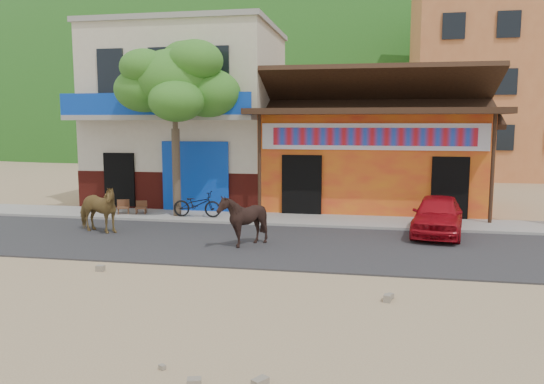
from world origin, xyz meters
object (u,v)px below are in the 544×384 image
at_px(scooter, 197,204).
at_px(cafe_chair_right, 141,202).
at_px(tree, 175,129).
at_px(cafe_chair_left, 123,201).
at_px(red_car, 438,215).
at_px(cow_tan, 97,209).
at_px(cow_dark, 243,220).

xyz_separation_m(scooter, cafe_chair_right, (-2.18, 0.29, -0.03)).
relative_size(tree, cafe_chair_left, 6.57).
xyz_separation_m(red_car, scooter, (-7.78, 1.00, -0.06)).
bearing_deg(tree, cow_tan, -117.80).
relative_size(cow_dark, cafe_chair_left, 1.56).
height_order(cow_dark, cafe_chair_right, cow_dark).
xyz_separation_m(cow_tan, scooter, (2.25, 2.64, -0.19)).
bearing_deg(tree, scooter, -11.87).
height_order(tree, cafe_chair_right, tree).
xyz_separation_m(tree, cow_tan, (-1.48, -2.80, -2.37)).
relative_size(cow_tan, cow_dark, 1.18).
height_order(cow_dark, cafe_chair_left, cow_dark).
distance_m(red_car, cafe_chair_left, 10.62).
bearing_deg(cow_tan, cafe_chair_left, 26.78).
distance_m(tree, cafe_chair_left, 3.24).
height_order(cow_tan, red_car, cow_tan).
bearing_deg(red_car, cow_dark, -144.32).
bearing_deg(cafe_chair_left, tree, -23.76).
xyz_separation_m(tree, cafe_chair_left, (-2.00, -0.03, -2.54)).
bearing_deg(scooter, cow_dark, -146.18).
bearing_deg(scooter, tree, 77.11).
distance_m(red_car, cafe_chair_right, 10.04).
bearing_deg(cafe_chair_left, cow_dark, -59.82).
bearing_deg(cow_tan, tree, -11.73).
bearing_deg(cafe_chair_right, scooter, -24.20).
relative_size(tree, red_car, 1.75).
height_order(cow_dark, red_car, cow_dark).
relative_size(cow_tan, cafe_chair_left, 1.84).
bearing_deg(cafe_chair_right, red_car, -24.02).
distance_m(scooter, cafe_chair_right, 2.20).
bearing_deg(scooter, red_car, -98.34).
bearing_deg(cow_tan, cafe_chair_right, 14.56).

